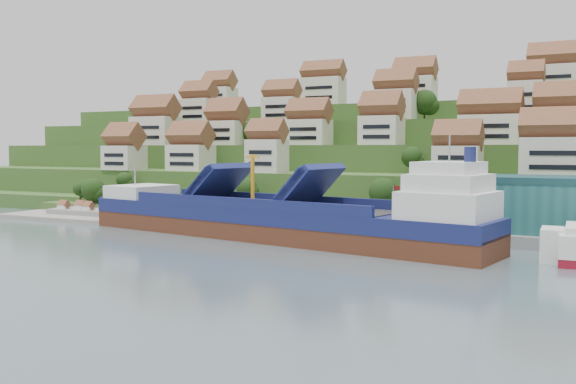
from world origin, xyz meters
The scene contains 9 objects.
ground centered at (0.00, 0.00, 0.00)m, with size 300.00×300.00×0.00m, color slate.
quay centered at (20.00, 15.00, 1.10)m, with size 180.00×14.00×2.20m, color gray.
pebble_beach centered at (-58.00, 12.00, 0.50)m, with size 45.00×20.00×1.00m, color gray.
hillside centered at (0.00, 103.55, 10.66)m, with size 260.00×128.00×31.00m.
hillside_village centered at (3.50, 61.12, 24.64)m, with size 153.96×62.54×29.23m.
hillside_trees centered at (-6.43, 45.10, 16.70)m, with size 138.01×62.40×30.67m.
flagpole centered at (18.11, 10.00, 6.88)m, with size 1.28×0.16×8.00m.
beach_huts centered at (-60.00, 10.75, 2.10)m, with size 14.40×3.70×2.20m.
cargo_ship centered at (-0.78, 0.20, 3.59)m, with size 87.38×28.15×19.26m.
Camera 1 is at (53.68, -106.54, 17.41)m, focal length 40.00 mm.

